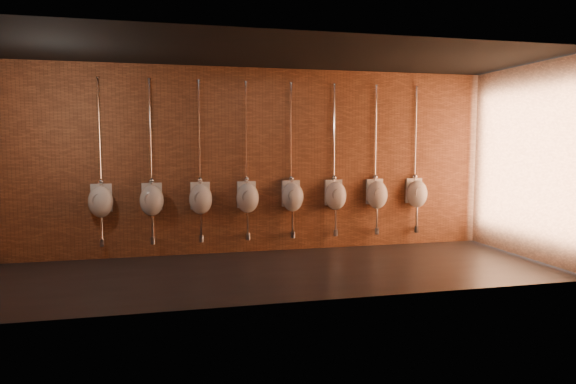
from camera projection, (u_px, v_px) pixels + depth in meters
name	position (u px, v px, depth m)	size (l,w,h in m)	color
ground	(278.00, 271.00, 7.65)	(8.50, 8.50, 0.00)	black
room_shell	(278.00, 136.00, 7.46)	(8.54, 3.04, 3.22)	black
urinal_0	(101.00, 201.00, 8.27)	(0.43, 0.38, 2.72)	white
urinal_1	(152.00, 200.00, 8.45)	(0.43, 0.38, 2.72)	white
urinal_2	(201.00, 198.00, 8.64)	(0.43, 0.38, 2.72)	white
urinal_3	(248.00, 197.00, 8.82)	(0.43, 0.38, 2.72)	white
urinal_4	(292.00, 196.00, 9.01)	(0.43, 0.38, 2.72)	white
urinal_5	(336.00, 195.00, 9.19)	(0.43, 0.38, 2.72)	white
urinal_6	(377.00, 194.00, 9.38)	(0.43, 0.38, 2.72)	white
urinal_7	(417.00, 193.00, 9.56)	(0.43, 0.38, 2.72)	white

